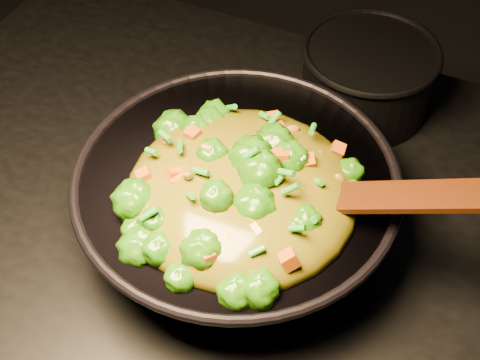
% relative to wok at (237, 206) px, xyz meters
% --- Properties ---
extents(wok, '(0.50, 0.50, 0.11)m').
position_rel_wok_xyz_m(wok, '(0.00, 0.00, 0.00)').
color(wok, black).
rests_on(wok, stovetop).
extents(stir_fry, '(0.32, 0.32, 0.10)m').
position_rel_wok_xyz_m(stir_fry, '(0.02, -0.02, 0.10)').
color(stir_fry, '#246106').
rests_on(stir_fry, wok).
extents(spatula, '(0.27, 0.08, 0.11)m').
position_rel_wok_xyz_m(spatula, '(0.18, 0.01, 0.10)').
color(spatula, '#391705').
rests_on(spatula, wok).
extents(back_pot, '(0.21, 0.21, 0.11)m').
position_rel_wok_xyz_m(back_pot, '(0.08, 0.31, 0.00)').
color(back_pot, black).
rests_on(back_pot, stovetop).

